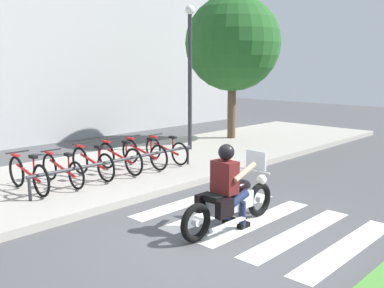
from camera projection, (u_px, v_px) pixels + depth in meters
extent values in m
plane|color=#4C4C4F|center=(217.00, 239.00, 6.68)|extent=(48.00, 48.00, 0.00)
cube|color=#A8A399|center=(66.00, 182.00, 9.70)|extent=(24.00, 4.40, 0.15)
cube|color=white|center=(347.00, 248.00, 6.34)|extent=(2.80, 0.40, 0.01)
cube|color=white|center=(298.00, 233.00, 6.89)|extent=(2.80, 0.40, 0.01)
cube|color=white|center=(257.00, 221.00, 7.43)|extent=(2.80, 0.40, 0.01)
cube|color=white|center=(221.00, 211.00, 7.98)|extent=(2.80, 0.40, 0.01)
cube|color=white|center=(190.00, 201.00, 8.52)|extent=(2.80, 0.40, 0.01)
torus|color=black|center=(259.00, 199.00, 7.65)|extent=(0.61, 0.12, 0.61)
cylinder|color=silver|center=(259.00, 199.00, 7.65)|extent=(0.11, 0.10, 0.11)
torus|color=black|center=(196.00, 223.00, 6.51)|extent=(0.61, 0.12, 0.61)
cylinder|color=silver|center=(196.00, 223.00, 6.51)|extent=(0.11, 0.10, 0.11)
cube|color=silver|center=(230.00, 202.00, 7.06)|extent=(0.90, 0.29, 0.28)
ellipsoid|color=black|center=(239.00, 186.00, 7.17)|extent=(0.52, 0.29, 0.22)
cube|color=black|center=(221.00, 196.00, 6.87)|extent=(0.56, 0.29, 0.10)
cube|color=black|center=(204.00, 202.00, 6.92)|extent=(0.32, 0.13, 0.28)
cube|color=black|center=(225.00, 208.00, 6.62)|extent=(0.32, 0.13, 0.28)
cylinder|color=silver|center=(255.00, 171.00, 7.44)|extent=(0.04, 0.62, 0.03)
sphere|color=white|center=(262.00, 180.00, 7.62)|extent=(0.18, 0.18, 0.18)
cube|color=silver|center=(256.00, 160.00, 7.43)|extent=(0.05, 0.40, 0.32)
cylinder|color=silver|center=(228.00, 224.00, 6.79)|extent=(0.80, 0.09, 0.08)
cube|color=#591919|center=(225.00, 177.00, 6.87)|extent=(0.27, 0.40, 0.52)
sphere|color=black|center=(226.00, 152.00, 6.82)|extent=(0.26, 0.26, 0.26)
cylinder|color=tan|center=(224.00, 168.00, 7.17)|extent=(0.52, 0.10, 0.26)
cylinder|color=tan|center=(245.00, 172.00, 6.87)|extent=(0.52, 0.10, 0.26)
cylinder|color=#1E284C|center=(223.00, 195.00, 7.15)|extent=(0.44, 0.15, 0.24)
cylinder|color=#1E284C|center=(227.00, 211.00, 7.29)|extent=(0.11, 0.11, 0.45)
cube|color=black|center=(229.00, 221.00, 7.35)|extent=(0.24, 0.10, 0.08)
cylinder|color=#1E284C|center=(238.00, 199.00, 6.93)|extent=(0.44, 0.15, 0.24)
cylinder|color=#1E284C|center=(242.00, 215.00, 7.07)|extent=(0.11, 0.11, 0.45)
cube|color=black|center=(244.00, 225.00, 7.13)|extent=(0.24, 0.10, 0.08)
torus|color=black|center=(17.00, 172.00, 8.93)|extent=(0.05, 0.65, 0.65)
torus|color=black|center=(41.00, 181.00, 8.22)|extent=(0.05, 0.65, 0.65)
cylinder|color=red|center=(28.00, 173.00, 8.57)|extent=(0.06, 0.93, 0.25)
cylinder|color=red|center=(34.00, 167.00, 8.36)|extent=(0.04, 0.04, 0.40)
cube|color=black|center=(33.00, 157.00, 8.32)|extent=(0.10, 0.20, 0.06)
cylinder|color=black|center=(17.00, 152.00, 8.79)|extent=(0.48, 0.03, 0.03)
cube|color=red|center=(15.00, 155.00, 8.87)|extent=(0.08, 0.28, 0.04)
torus|color=black|center=(50.00, 167.00, 9.48)|extent=(0.05, 0.59, 0.59)
torus|color=black|center=(76.00, 175.00, 8.75)|extent=(0.05, 0.59, 0.59)
cylinder|color=red|center=(62.00, 168.00, 9.10)|extent=(0.06, 0.97, 0.26)
cylinder|color=red|center=(69.00, 163.00, 8.89)|extent=(0.04, 0.04, 0.36)
cube|color=black|center=(68.00, 155.00, 8.86)|extent=(0.10, 0.20, 0.06)
cylinder|color=black|center=(51.00, 150.00, 9.34)|extent=(0.48, 0.03, 0.03)
cube|color=red|center=(49.00, 153.00, 9.43)|extent=(0.08, 0.28, 0.04)
torus|color=black|center=(80.00, 161.00, 9.99)|extent=(0.05, 0.64, 0.64)
torus|color=black|center=(106.00, 168.00, 9.30)|extent=(0.05, 0.64, 0.64)
cylinder|color=red|center=(92.00, 161.00, 9.63)|extent=(0.06, 0.91, 0.25)
cylinder|color=red|center=(99.00, 156.00, 9.43)|extent=(0.04, 0.04, 0.39)
cube|color=black|center=(98.00, 147.00, 9.39)|extent=(0.10, 0.20, 0.06)
cylinder|color=black|center=(82.00, 143.00, 9.84)|extent=(0.48, 0.03, 0.03)
cube|color=red|center=(79.00, 146.00, 9.93)|extent=(0.08, 0.28, 0.04)
torus|color=black|center=(106.00, 156.00, 10.53)|extent=(0.05, 0.65, 0.65)
torus|color=black|center=(134.00, 162.00, 9.81)|extent=(0.05, 0.65, 0.65)
cylinder|color=red|center=(120.00, 156.00, 10.16)|extent=(0.06, 0.94, 0.26)
cylinder|color=red|center=(126.00, 151.00, 9.95)|extent=(0.04, 0.04, 0.40)
cube|color=black|center=(126.00, 142.00, 9.92)|extent=(0.10, 0.20, 0.06)
cylinder|color=black|center=(108.00, 139.00, 10.38)|extent=(0.48, 0.03, 0.03)
cube|color=red|center=(106.00, 141.00, 10.47)|extent=(0.08, 0.28, 0.04)
torus|color=black|center=(130.00, 152.00, 11.08)|extent=(0.05, 0.63, 0.63)
torus|color=black|center=(159.00, 158.00, 10.33)|extent=(0.05, 0.63, 0.63)
cylinder|color=red|center=(144.00, 152.00, 10.69)|extent=(0.06, 0.97, 0.26)
cylinder|color=red|center=(151.00, 147.00, 10.48)|extent=(0.04, 0.04, 0.39)
cube|color=black|center=(151.00, 139.00, 10.44)|extent=(0.10, 0.20, 0.06)
cylinder|color=black|center=(133.00, 136.00, 10.93)|extent=(0.48, 0.03, 0.03)
cube|color=red|center=(130.00, 138.00, 11.01)|extent=(0.08, 0.28, 0.04)
torus|color=black|center=(153.00, 149.00, 11.58)|extent=(0.05, 0.59, 0.59)
torus|color=black|center=(180.00, 154.00, 10.90)|extent=(0.05, 0.59, 0.59)
cylinder|color=red|center=(166.00, 149.00, 11.23)|extent=(0.06, 0.90, 0.25)
cylinder|color=red|center=(173.00, 144.00, 11.03)|extent=(0.04, 0.04, 0.36)
cube|color=black|center=(173.00, 137.00, 11.00)|extent=(0.10, 0.20, 0.06)
cylinder|color=black|center=(156.00, 135.00, 11.44)|extent=(0.48, 0.03, 0.03)
cube|color=red|center=(153.00, 137.00, 11.53)|extent=(0.08, 0.28, 0.04)
cylinder|color=#333338|center=(121.00, 160.00, 9.51)|extent=(4.33, 0.07, 0.07)
cylinder|color=#333338|center=(30.00, 189.00, 8.05)|extent=(0.06, 0.06, 0.45)
cylinder|color=#333338|center=(188.00, 156.00, 11.06)|extent=(0.06, 0.06, 0.45)
cylinder|color=#2D2D33|center=(190.00, 86.00, 12.78)|extent=(0.12, 0.12, 4.11)
sphere|color=white|center=(190.00, 10.00, 12.39)|extent=(0.28, 0.28, 0.28)
cylinder|color=brown|center=(232.00, 110.00, 15.00)|extent=(0.28, 0.28, 2.27)
sphere|color=#235B23|center=(233.00, 43.00, 14.60)|extent=(3.23, 3.23, 3.23)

